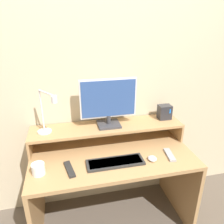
# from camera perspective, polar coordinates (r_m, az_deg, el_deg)

# --- Properties ---
(wall_back) EXTENTS (6.00, 0.05, 2.50)m
(wall_back) POSITION_cam_1_polar(r_m,az_deg,el_deg) (1.89, -2.38, 9.19)
(wall_back) COLOR beige
(wall_back) RESTS_ON ground_plane
(desk) EXTENTS (1.29, 0.64, 0.70)m
(desk) POSITION_cam_1_polar(r_m,az_deg,el_deg) (1.90, 0.08, -15.82)
(desk) COLOR #A87F51
(desk) RESTS_ON ground_plane
(monitor_shelf) EXTENTS (1.29, 0.28, 0.17)m
(monitor_shelf) POSITION_cam_1_polar(r_m,az_deg,el_deg) (1.87, -1.17, -4.25)
(monitor_shelf) COLOR #A87F51
(monitor_shelf) RESTS_ON desk
(monitor) EXTENTS (0.47, 0.17, 0.40)m
(monitor) POSITION_cam_1_polar(r_m,az_deg,el_deg) (1.78, -0.92, 2.67)
(monitor) COLOR #38383D
(monitor) RESTS_ON monitor_shelf
(desk_lamp) EXTENTS (0.18, 0.24, 0.36)m
(desk_lamp) POSITION_cam_1_polar(r_m,az_deg,el_deg) (1.72, -16.68, -1.16)
(desk_lamp) COLOR silver
(desk_lamp) RESTS_ON monitor_shelf
(router_dock) EXTENTS (0.11, 0.09, 0.13)m
(router_dock) POSITION_cam_1_polar(r_m,az_deg,el_deg) (2.02, 13.56, -0.01)
(router_dock) COLOR #28282D
(router_dock) RESTS_ON monitor_shelf
(keyboard) EXTENTS (0.43, 0.14, 0.02)m
(keyboard) POSITION_cam_1_polar(r_m,az_deg,el_deg) (1.68, 0.89, -12.98)
(keyboard) COLOR #282828
(keyboard) RESTS_ON desk
(mouse) EXTENTS (0.07, 0.08, 0.03)m
(mouse) POSITION_cam_1_polar(r_m,az_deg,el_deg) (1.74, 10.48, -11.85)
(mouse) COLOR silver
(mouse) RESTS_ON desk
(remote_control) EXTENTS (0.08, 0.19, 0.02)m
(remote_control) POSITION_cam_1_polar(r_m,az_deg,el_deg) (1.64, -11.04, -14.44)
(remote_control) COLOR black
(remote_control) RESTS_ON desk
(remote_secondary) EXTENTS (0.07, 0.18, 0.02)m
(remote_secondary) POSITION_cam_1_polar(r_m,az_deg,el_deg) (1.82, 14.80, -10.74)
(remote_secondary) COLOR #99999E
(remote_secondary) RESTS_ON desk
(mug) EXTENTS (0.09, 0.09, 0.08)m
(mug) POSITION_cam_1_polar(r_m,az_deg,el_deg) (1.64, -18.70, -13.93)
(mug) COLOR white
(mug) RESTS_ON desk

